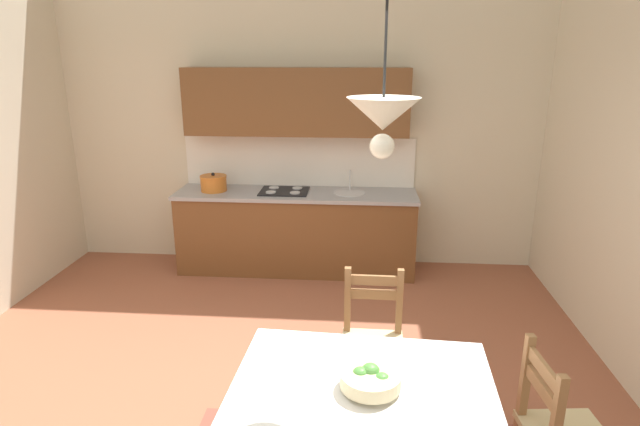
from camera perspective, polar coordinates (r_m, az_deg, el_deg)
wall_back at (r=5.81m, az=-2.26°, el=14.27°), size 5.88×0.12×4.09m
kitchen_cabinetry at (r=5.67m, az=-2.65°, el=1.99°), size 2.61×0.63×2.20m
dining_table at (r=2.81m, az=4.68°, el=-20.40°), size 1.35×1.00×0.75m
dining_chair_kitchen_side at (r=3.67m, az=5.79°, el=-13.98°), size 0.42×0.42×0.93m
fruit_bowl at (r=2.67m, az=5.57°, el=-17.70°), size 0.30×0.30×0.12m
pendant_lamp at (r=2.28m, az=6.95°, el=10.52°), size 0.32×0.32×0.80m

